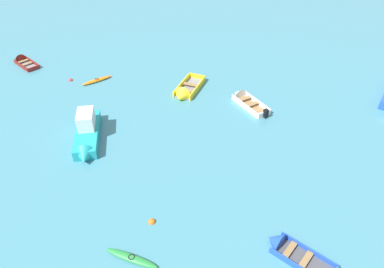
% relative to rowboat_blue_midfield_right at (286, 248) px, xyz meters
% --- Properties ---
extents(rowboat_blue_midfield_right, '(3.64, 2.94, 1.19)m').
position_rel_rowboat_blue_midfield_right_xyz_m(rowboat_blue_midfield_right, '(0.00, 0.00, 0.00)').
color(rowboat_blue_midfield_right, '#4C4C51').
rests_on(rowboat_blue_midfield_right, ground_plane).
extents(rowboat_yellow_near_camera, '(2.52, 4.51, 1.45)m').
position_rel_rowboat_blue_midfield_right_xyz_m(rowboat_yellow_near_camera, '(-7.34, 14.48, 0.06)').
color(rowboat_yellow_near_camera, gray).
rests_on(rowboat_yellow_near_camera, ground_plane).
extents(rowboat_white_foreground_center, '(3.38, 3.82, 1.20)m').
position_rel_rowboat_blue_midfield_right_xyz_m(rowboat_white_foreground_center, '(-2.29, 14.06, 0.04)').
color(rowboat_white_foreground_center, '#99754C').
rests_on(rowboat_white_foreground_center, ground_plane).
extents(kayak_orange_distant_center, '(2.38, 2.31, 0.27)m').
position_rel_rowboat_blue_midfield_right_xyz_m(kayak_orange_distant_center, '(-15.63, 15.78, -0.04)').
color(kayak_orange_distant_center, orange).
rests_on(kayak_orange_distant_center, ground_plane).
extents(kayak_green_back_row_center, '(2.89, 1.14, 0.27)m').
position_rel_rowboat_blue_midfield_right_xyz_m(kayak_green_back_row_center, '(-7.72, -1.55, -0.04)').
color(kayak_green_back_row_center, '#288C3D').
rests_on(kayak_green_back_row_center, ground_plane).
extents(rowboat_maroon_cluster_outer, '(3.40, 2.92, 1.11)m').
position_rel_rowboat_blue_midfield_right_xyz_m(rowboat_maroon_cluster_outer, '(-24.25, 18.49, -0.00)').
color(rowboat_maroon_cluster_outer, gray).
rests_on(rowboat_maroon_cluster_outer, ground_plane).
extents(motor_launch_turquoise_cluster_inner, '(2.89, 5.74, 2.15)m').
position_rel_rowboat_blue_midfield_right_xyz_m(motor_launch_turquoise_cluster_inner, '(-13.35, 7.37, 0.44)').
color(motor_launch_turquoise_cluster_inner, teal).
rests_on(motor_launch_turquoise_cluster_inner, ground_plane).
extents(mooring_buoy_far_field, '(0.39, 0.39, 0.39)m').
position_rel_rowboat_blue_midfield_right_xyz_m(mooring_buoy_far_field, '(-18.10, 15.66, -0.17)').
color(mooring_buoy_far_field, red).
rests_on(mooring_buoy_far_field, ground_plane).
extents(mooring_buoy_near_foreground, '(0.41, 0.41, 0.41)m').
position_rel_rowboat_blue_midfield_right_xyz_m(mooring_buoy_near_foreground, '(-7.24, 0.89, -0.17)').
color(mooring_buoy_near_foreground, orange).
rests_on(mooring_buoy_near_foreground, ground_plane).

